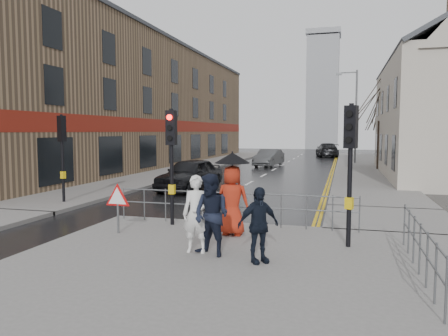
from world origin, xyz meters
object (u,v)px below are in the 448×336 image
Objects in this scene: pedestrian_a at (197,214)px; pedestrian_d at (258,225)px; pedestrian_b at (212,215)px; car_parked at (190,174)px; pedestrian_with_umbrella at (232,192)px; car_mid at (269,158)px.

pedestrian_a is 1.54m from pedestrian_d.
pedestrian_a is 0.44m from pedestrian_b.
pedestrian_d is (1.09, -0.22, -0.11)m from pedestrian_b.
pedestrian_a reaches higher than car_parked.
car_parked is (-5.56, 11.19, -0.16)m from pedestrian_d.
pedestrian_b is 1.11m from pedestrian_d.
pedestrian_b is at bearing -88.93° from pedestrian_with_umbrella.
pedestrian_d is 27.14m from car_mid.
pedestrian_b reaches higher than pedestrian_a.
pedestrian_d is at bearing -73.40° from car_mid.
pedestrian_d is 12.49m from car_parked.
pedestrian_with_umbrella is (-0.04, 2.00, 0.25)m from pedestrian_b.
car_parked is at bearing 103.57° from pedestrian_a.
pedestrian_with_umbrella is 2.51m from pedestrian_d.
pedestrian_d is (1.12, -2.22, -0.36)m from pedestrian_with_umbrella.
pedestrian_a is at bearing -61.39° from car_parked.
pedestrian_b is 2.02m from pedestrian_with_umbrella.
pedestrian_b is 11.85m from car_parked.
pedestrian_b reaches higher than car_mid.
car_parked is at bearing 133.74° from pedestrian_b.
pedestrian_d is 0.37× the size of car_mid.
pedestrian_with_umbrella reaches higher than pedestrian_b.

